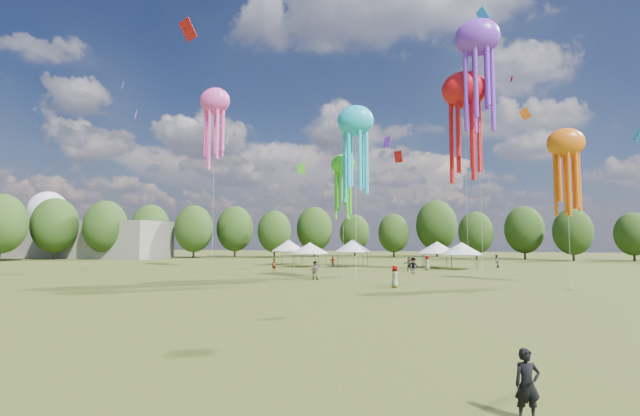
# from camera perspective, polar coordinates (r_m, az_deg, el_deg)

# --- Properties ---
(ground) EXTENTS (300.00, 300.00, 0.00)m
(ground) POSITION_cam_1_polar(r_m,az_deg,el_deg) (15.48, -15.80, -18.76)
(ground) COLOR #384416
(ground) RESTS_ON ground
(observer_main) EXTENTS (0.65, 0.51, 1.57)m
(observer_main) POSITION_cam_1_polar(r_m,az_deg,el_deg) (11.82, 24.38, -19.36)
(observer_main) COLOR black
(observer_main) RESTS_ON ground
(spectator_near) EXTENTS (0.95, 0.76, 1.89)m
(spectator_near) POSITION_cam_1_polar(r_m,az_deg,el_deg) (46.32, -0.67, -7.75)
(spectator_near) COLOR gray
(spectator_near) RESTS_ON ground
(spectators_far) EXTENTS (29.04, 32.88, 1.93)m
(spectators_far) POSITION_cam_1_polar(r_m,az_deg,el_deg) (58.51, 11.67, -6.92)
(spectators_far) COLOR gray
(spectators_far) RESTS_ON ground
(festival_tents) EXTENTS (32.35, 10.42, 4.07)m
(festival_tents) POSITION_cam_1_polar(r_m,az_deg,el_deg) (69.01, 5.82, -4.85)
(festival_tents) COLOR #47474C
(festival_tents) RESTS_ON ground
(show_kites) EXTENTS (45.16, 19.41, 30.96)m
(show_kites) POSITION_cam_1_polar(r_m,az_deg,el_deg) (57.91, 11.69, 12.68)
(show_kites) COLOR #1ABEE3
(show_kites) RESTS_ON ground
(small_kites) EXTENTS (71.65, 66.76, 45.76)m
(small_kites) POSITION_cam_1_polar(r_m,az_deg,el_deg) (61.43, 8.39, 21.15)
(small_kites) COLOR #1ABEE3
(small_kites) RESTS_ON ground
(treeline) EXTENTS (201.57, 95.24, 13.43)m
(treeline) POSITION_cam_1_polar(r_m,az_deg,el_deg) (76.25, 6.95, -2.04)
(treeline) COLOR #38281C
(treeline) RESTS_ON ground
(hangar) EXTENTS (40.00, 12.00, 8.00)m
(hangar) POSITION_cam_1_polar(r_m,az_deg,el_deg) (116.41, -27.58, -3.53)
(hangar) COLOR gray
(hangar) RESTS_ON ground
(radome) EXTENTS (9.00, 9.00, 16.00)m
(radome) POSITION_cam_1_polar(r_m,az_deg,el_deg) (132.09, -30.77, -0.83)
(radome) COLOR white
(radome) RESTS_ON ground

